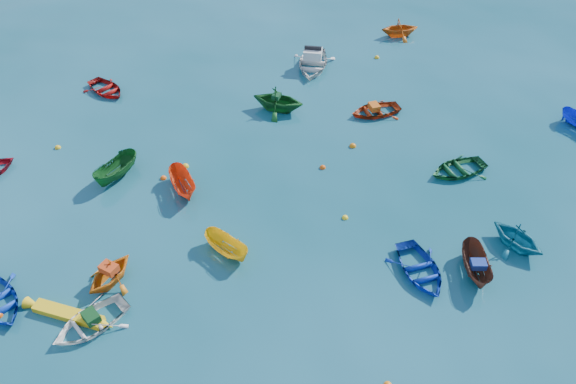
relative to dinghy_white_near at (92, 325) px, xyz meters
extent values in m
plane|color=#0A424C|center=(9.47, 0.69, 0.00)|extent=(160.00, 160.00, 0.00)
imported|color=white|center=(0.00, 0.00, 0.00)|extent=(3.88, 3.55, 0.66)
imported|color=#502B1D|center=(16.43, -0.86, 0.00)|extent=(1.69, 2.98, 1.09)
imported|color=#0D30A5|center=(14.04, -0.37, 0.00)|extent=(2.59, 3.46, 0.68)
imported|color=orange|center=(0.80, 2.15, 0.00)|extent=(3.20, 3.22, 1.28)
imported|color=yellow|center=(5.95, 2.69, 0.00)|extent=(2.32, 2.68, 1.01)
imported|color=#135428|center=(18.73, 5.69, 0.00)|extent=(3.49, 2.73, 0.66)
imported|color=#16748E|center=(18.97, 0.15, 0.00)|extent=(3.13, 3.30, 1.36)
imported|color=#E84415|center=(4.38, 7.43, 0.00)|extent=(1.60, 2.97, 1.09)
imported|color=#13541D|center=(10.64, 13.60, 0.00)|extent=(4.05, 3.90, 1.64)
imported|color=#A12E0D|center=(16.29, 11.93, 0.00)|extent=(3.28, 2.47, 0.64)
imported|color=#9D0F0D|center=(0.37, 18.05, 0.00)|extent=(3.55, 3.77, 0.64)
imported|color=#C45A12|center=(21.42, 21.21, 0.00)|extent=(2.88, 2.54, 1.43)
imported|color=#13531F|center=(1.08, 9.27, 0.00)|extent=(2.84, 2.95, 1.15)
imported|color=silver|center=(14.00, 18.17, 0.00)|extent=(4.24, 4.91, 1.45)
cube|color=#0F3F19|center=(0.09, 0.05, 0.50)|extent=(0.83, 0.89, 0.35)
cube|color=navy|center=(16.39, -1.01, 0.70)|extent=(0.74, 0.63, 0.31)
cube|color=red|center=(0.83, 2.18, 0.82)|extent=(0.91, 0.90, 0.35)
cube|color=#10411F|center=(10.55, 13.65, 0.96)|extent=(0.67, 0.72, 0.28)
cube|color=#CC5814|center=(16.19, 11.92, 0.50)|extent=(0.61, 0.77, 0.35)
sphere|color=yellow|center=(11.86, 3.66, 0.00)|extent=(0.31, 0.31, 0.31)
sphere|color=#F1560D|center=(3.40, 8.62, 0.00)|extent=(0.33, 0.33, 0.33)
sphere|color=gold|center=(4.61, 9.34, 0.00)|extent=(0.39, 0.39, 0.39)
sphere|color=#D74D0B|center=(11.82, 7.61, 0.00)|extent=(0.34, 0.34, 0.34)
sphere|color=gold|center=(-2.24, 12.60, 0.00)|extent=(0.34, 0.34, 0.34)
sphere|color=orange|center=(13.97, 9.07, 0.00)|extent=(0.39, 0.39, 0.39)
sphere|color=gold|center=(18.72, 18.42, 0.00)|extent=(0.35, 0.35, 0.35)
camera|label=1|loc=(4.84, -14.70, 19.23)|focal=35.00mm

